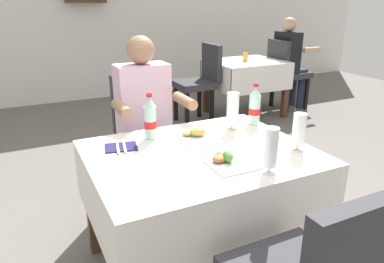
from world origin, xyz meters
The scene contains 17 objects.
back_wall centered at (0.00, 4.37, 1.36)m, with size 11.00×0.12×2.71m, color white.
main_dining_table centered at (-0.10, 0.15, 0.56)m, with size 1.16×0.92×0.73m.
chair_far_diner_seat centered at (-0.10, 1.00, 0.55)m, with size 0.44×0.50×0.97m.
seated_diner_far centered at (-0.14, 0.89, 0.71)m, with size 0.50×0.46×1.26m.
plate_near_camera centered at (-0.04, -0.04, 0.74)m, with size 0.25×0.25×0.07m.
plate_far_diner centered at (-0.03, 0.33, 0.75)m, with size 0.23×0.23×0.06m.
beer_glass_left centered at (0.37, -0.07, 0.83)m, with size 0.07×0.07×0.21m.
beer_glass_middle centered at (0.07, -0.21, 0.84)m, with size 0.07×0.07×0.22m.
beer_glass_right centered at (0.24, 0.37, 0.84)m, with size 0.07×0.07×0.23m.
cola_bottle_primary centered at (-0.26, 0.44, 0.84)m, with size 0.07×0.07×0.27m.
cola_bottle_secondary centered at (0.42, 0.40, 0.84)m, with size 0.07×0.07×0.27m.
napkin_cutlery_set centered at (-0.46, 0.38, 0.73)m, with size 0.19×0.20×0.01m.
background_dining_table centered at (1.82, 2.56, 0.54)m, with size 0.93×0.80×0.73m.
background_chair_left centered at (1.15, 2.56, 0.55)m, with size 0.50×0.44×0.97m.
background_chair_right centered at (2.49, 2.56, 0.55)m, with size 0.50×0.44×0.97m.
background_patron centered at (2.54, 2.56, 0.71)m, with size 0.46×0.50×1.26m.
background_table_tumbler centered at (1.79, 2.53, 0.78)m, with size 0.06×0.06×0.11m, color gold.
Camera 1 is at (-0.91, -1.42, 1.48)m, focal length 34.09 mm.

